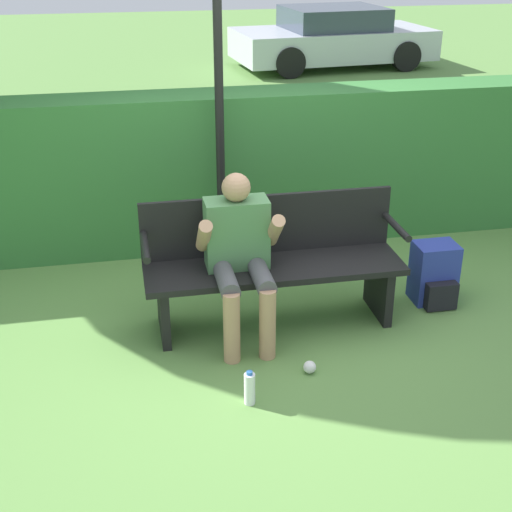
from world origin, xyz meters
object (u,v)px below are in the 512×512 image
Objects in this scene: person_seated at (240,250)px; signpost at (219,75)px; water_bottle at (250,388)px; park_bench at (272,261)px; parked_car at (333,38)px; backpack at (434,275)px.

person_seated is 1.51m from signpost.
park_bench is at bearing 70.21° from water_bottle.
signpost is at bearing -118.05° from parked_car.
backpack is at bearing 31.70° from water_bottle.
person_seated reaches higher than water_bottle.
parked_car is (2.04, 9.49, 0.33)m from backpack.
parked_car reaches higher than water_bottle.
parked_car reaches higher than backpack.
park_bench reaches higher than backpack.
person_seated is at bearing -92.70° from signpost.
signpost is at bearing 87.30° from person_seated.
person_seated is at bearing -115.81° from parked_car.
signpost reaches higher than water_bottle.
parked_car is at bearing 70.85° from park_bench.
parked_car is (3.56, 9.66, -0.08)m from person_seated.
parked_car is (3.31, 9.52, 0.09)m from park_bench.
park_bench is at bearing 27.81° from person_seated.
park_bench is 8.02× the size of water_bottle.
person_seated is 0.40× the size of signpost.
backpack is 0.12× the size of parked_car.
backpack is at bearing -107.72° from parked_car.
water_bottle is at bearing -148.30° from backpack.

